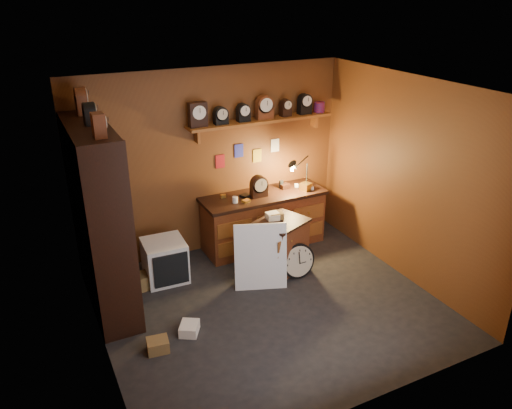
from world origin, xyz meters
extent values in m
plane|color=black|center=(0.00, 0.00, 0.00)|extent=(4.00, 4.00, 0.00)
cube|color=brown|center=(0.00, 1.80, 1.35)|extent=(4.00, 0.02, 2.70)
cube|color=brown|center=(0.00, -1.80, 1.35)|extent=(4.00, 0.02, 2.70)
cube|color=brown|center=(-2.00, 0.00, 1.35)|extent=(0.02, 3.60, 2.70)
cube|color=brown|center=(2.00, 0.00, 1.35)|extent=(0.02, 3.60, 2.70)
cube|color=beige|center=(0.00, 0.00, 2.70)|extent=(4.00, 3.60, 0.02)
cube|color=brown|center=(0.70, 1.65, 1.92)|extent=(2.20, 0.30, 0.04)
cube|color=brown|center=(-0.25, 1.72, 1.80)|extent=(0.04, 0.16, 0.20)
cube|color=brown|center=(1.65, 1.72, 1.80)|extent=(0.04, 0.16, 0.20)
cylinder|color=#B21419|center=(1.68, 1.65, 2.02)|extent=(0.16, 0.16, 0.15)
cube|color=maroon|center=(0.15, 1.79, 1.35)|extent=(0.14, 0.01, 0.20)
cube|color=#1B2199|center=(0.45, 1.79, 1.47)|extent=(0.14, 0.01, 0.20)
cube|color=#B89517|center=(0.75, 1.79, 1.35)|extent=(0.14, 0.01, 0.20)
cube|color=silver|center=(1.05, 1.79, 1.47)|extent=(0.14, 0.01, 0.20)
cube|color=black|center=(-1.98, 0.98, 1.15)|extent=(0.03, 1.60, 2.30)
cube|color=black|center=(-1.75, 0.20, 1.15)|extent=(0.45, 0.03, 2.30)
cube|color=black|center=(-1.75, 1.76, 1.15)|extent=(0.45, 0.03, 2.30)
cube|color=black|center=(-1.75, 0.98, 0.05)|extent=(0.43, 1.54, 0.03)
cube|color=black|center=(-1.75, 0.98, 0.55)|extent=(0.43, 1.54, 0.03)
cube|color=black|center=(-1.75, 0.98, 1.00)|extent=(0.43, 1.54, 0.03)
cube|color=black|center=(-1.75, 0.98, 1.45)|extent=(0.43, 1.54, 0.03)
cube|color=black|center=(-1.75, 0.98, 1.90)|extent=(0.43, 1.54, 0.03)
cube|color=black|center=(-1.75, 0.98, 2.28)|extent=(0.43, 1.54, 0.03)
cube|color=brown|center=(0.66, 1.48, 0.40)|extent=(1.82, 0.60, 0.80)
cube|color=black|center=(0.66, 1.48, 0.82)|extent=(1.88, 0.66, 0.05)
cube|color=brown|center=(0.66, 1.18, 0.40)|extent=(1.74, 0.02, 0.52)
cylinder|color=black|center=(1.37, 1.43, 0.86)|extent=(0.12, 0.12, 0.02)
cylinder|color=black|center=(1.37, 1.43, 1.05)|extent=(0.02, 0.02, 0.38)
cylinder|color=black|center=(1.25, 1.40, 1.29)|extent=(0.27, 0.09, 0.14)
cone|color=black|center=(1.11, 1.37, 1.25)|extent=(0.18, 0.14, 0.18)
cube|color=brown|center=(0.56, 0.75, 0.36)|extent=(0.77, 0.71, 0.72)
cube|color=black|center=(0.56, 0.75, 0.73)|extent=(0.82, 0.76, 0.03)
cube|color=brown|center=(0.56, 0.49, 0.36)|extent=(0.52, 0.23, 0.61)
cylinder|color=black|center=(0.67, 0.46, 0.24)|extent=(0.49, 0.16, 0.49)
cylinder|color=beige|center=(0.67, 0.43, 0.25)|extent=(0.43, 0.10, 0.42)
cube|color=black|center=(0.67, 0.42, 0.31)|extent=(0.01, 0.04, 0.16)
cube|color=black|center=(0.72, 0.42, 0.22)|extent=(0.11, 0.01, 0.01)
cube|color=silver|center=(0.10, 0.47, 0.00)|extent=(0.71, 0.41, 0.91)
cube|color=silver|center=(-0.98, 1.21, 0.28)|extent=(0.57, 0.57, 0.57)
cube|color=black|center=(-0.98, 0.93, 0.28)|extent=(0.46, 0.04, 0.45)
cube|color=olive|center=(-1.49, -0.18, 0.07)|extent=(0.26, 0.23, 0.14)
cube|color=white|center=(-1.08, -0.05, 0.06)|extent=(0.30, 0.31, 0.12)
cube|color=olive|center=(-1.26, 1.13, 0.10)|extent=(0.30, 0.26, 0.20)
camera|label=1|loc=(-2.48, -4.59, 3.68)|focal=35.00mm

